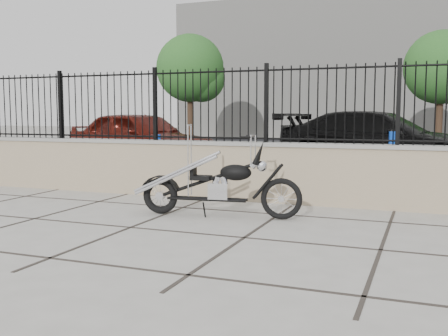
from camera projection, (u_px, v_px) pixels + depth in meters
ground_plane at (131, 228)px, 6.52m from camera, size 90.00×90.00×0.00m
parking_lot at (321, 155)px, 18.11m from camera, size 30.00×30.00×0.00m
retaining_wall at (209, 170)px, 8.79m from camera, size 14.00×0.36×0.96m
iron_fence at (208, 105)px, 8.68m from camera, size 14.00×0.08×1.20m
background_building at (368, 70)px, 30.68m from camera, size 22.00×6.00×8.00m
chopper_motorcycle at (216, 170)px, 7.16m from camera, size 2.18×0.63×1.29m
car_red at (140, 138)px, 14.13m from camera, size 4.75×2.92×1.51m
car_black at (380, 141)px, 12.93m from camera, size 5.44×3.10×1.49m
bollard_a at (158, 158)px, 10.99m from camera, size 0.12×0.12×0.99m
bollard_b at (392, 161)px, 9.63m from camera, size 0.14×0.14×1.09m
tree_left at (190, 65)px, 23.66m from camera, size 3.06×3.06×5.16m
tree_right at (441, 64)px, 19.93m from camera, size 2.80×2.80×4.73m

